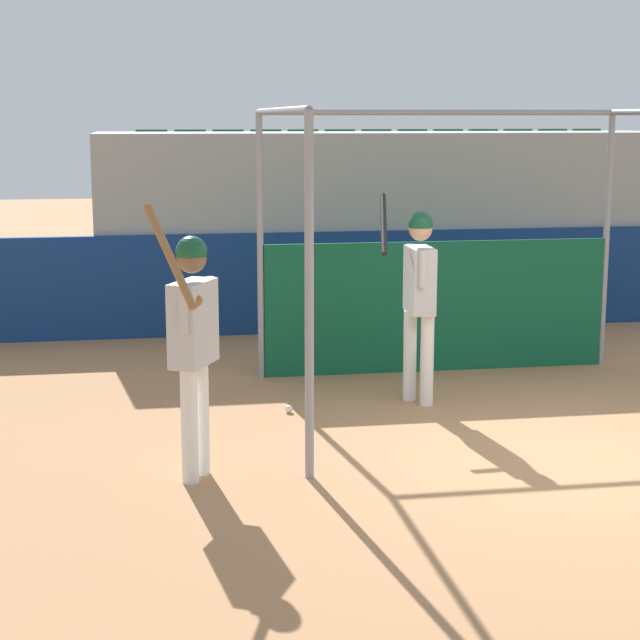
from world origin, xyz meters
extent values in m
plane|color=#A8754C|center=(0.00, 0.00, 0.00)|extent=(60.00, 60.00, 0.00)
cube|color=navy|center=(0.00, 5.69, 0.65)|extent=(24.00, 0.12, 1.30)
cube|color=#9E9E99|center=(0.00, 6.95, 1.28)|extent=(8.15, 2.40, 2.55)
cube|color=#195B33|center=(-3.30, 6.15, 1.35)|extent=(0.45, 0.40, 0.10)
cube|color=#195B33|center=(-3.30, 6.33, 1.58)|extent=(0.45, 0.06, 0.40)
cube|color=#195B33|center=(-2.75, 6.15, 1.35)|extent=(0.45, 0.40, 0.10)
cube|color=#195B33|center=(-2.75, 6.33, 1.58)|extent=(0.45, 0.06, 0.40)
cube|color=#195B33|center=(-2.20, 6.15, 1.35)|extent=(0.45, 0.40, 0.10)
cube|color=#195B33|center=(-2.20, 6.33, 1.58)|extent=(0.45, 0.06, 0.40)
cube|color=#195B33|center=(-1.65, 6.15, 1.35)|extent=(0.45, 0.40, 0.10)
cube|color=#195B33|center=(-1.65, 6.33, 1.58)|extent=(0.45, 0.06, 0.40)
cube|color=#195B33|center=(-1.10, 6.15, 1.35)|extent=(0.45, 0.40, 0.10)
cube|color=#195B33|center=(-1.10, 6.33, 1.58)|extent=(0.45, 0.06, 0.40)
cube|color=#195B33|center=(-0.55, 6.15, 1.35)|extent=(0.45, 0.40, 0.10)
cube|color=#195B33|center=(-0.55, 6.33, 1.58)|extent=(0.45, 0.06, 0.40)
cube|color=#195B33|center=(0.00, 6.15, 1.35)|extent=(0.45, 0.40, 0.10)
cube|color=#195B33|center=(0.00, 6.33, 1.58)|extent=(0.45, 0.06, 0.40)
cube|color=#195B33|center=(0.55, 6.15, 1.35)|extent=(0.45, 0.40, 0.10)
cube|color=#195B33|center=(0.55, 6.33, 1.58)|extent=(0.45, 0.06, 0.40)
cube|color=#195B33|center=(1.10, 6.15, 1.35)|extent=(0.45, 0.40, 0.10)
cube|color=#195B33|center=(1.10, 6.33, 1.58)|extent=(0.45, 0.06, 0.40)
cube|color=#195B33|center=(1.65, 6.15, 1.35)|extent=(0.45, 0.40, 0.10)
cube|color=#195B33|center=(1.65, 6.33, 1.58)|extent=(0.45, 0.06, 0.40)
cube|color=#195B33|center=(2.20, 6.15, 1.35)|extent=(0.45, 0.40, 0.10)
cube|color=#195B33|center=(2.20, 6.33, 1.58)|extent=(0.45, 0.06, 0.40)
cube|color=#195B33|center=(2.75, 6.15, 1.35)|extent=(0.45, 0.40, 0.10)
cube|color=#195B33|center=(2.75, 6.33, 1.58)|extent=(0.45, 0.06, 0.40)
cube|color=#195B33|center=(3.30, 6.15, 1.35)|extent=(0.45, 0.40, 0.10)
cube|color=#195B33|center=(3.30, 6.33, 1.58)|extent=(0.45, 0.06, 0.40)
cube|color=#195B33|center=(-3.30, 6.95, 1.75)|extent=(0.45, 0.40, 0.10)
cube|color=#195B33|center=(-3.30, 7.13, 1.98)|extent=(0.45, 0.06, 0.40)
cube|color=#195B33|center=(-2.75, 6.95, 1.75)|extent=(0.45, 0.40, 0.10)
cube|color=#195B33|center=(-2.75, 7.13, 1.98)|extent=(0.45, 0.06, 0.40)
cube|color=#195B33|center=(-2.20, 6.95, 1.75)|extent=(0.45, 0.40, 0.10)
cube|color=#195B33|center=(-2.20, 7.13, 1.98)|extent=(0.45, 0.06, 0.40)
cube|color=#195B33|center=(-1.65, 6.95, 1.75)|extent=(0.45, 0.40, 0.10)
cube|color=#195B33|center=(-1.65, 7.13, 1.98)|extent=(0.45, 0.06, 0.40)
cube|color=#195B33|center=(-1.10, 6.95, 1.75)|extent=(0.45, 0.40, 0.10)
cube|color=#195B33|center=(-1.10, 7.13, 1.98)|extent=(0.45, 0.06, 0.40)
cube|color=#195B33|center=(-0.55, 6.95, 1.75)|extent=(0.45, 0.40, 0.10)
cube|color=#195B33|center=(-0.55, 7.13, 1.98)|extent=(0.45, 0.06, 0.40)
cube|color=#195B33|center=(0.00, 6.95, 1.75)|extent=(0.45, 0.40, 0.10)
cube|color=#195B33|center=(0.00, 7.13, 1.98)|extent=(0.45, 0.06, 0.40)
cube|color=#195B33|center=(0.55, 6.95, 1.75)|extent=(0.45, 0.40, 0.10)
cube|color=#195B33|center=(0.55, 7.13, 1.98)|extent=(0.45, 0.06, 0.40)
cube|color=#195B33|center=(1.10, 6.95, 1.75)|extent=(0.45, 0.40, 0.10)
cube|color=#195B33|center=(1.10, 7.13, 1.98)|extent=(0.45, 0.06, 0.40)
cube|color=#195B33|center=(1.65, 6.95, 1.75)|extent=(0.45, 0.40, 0.10)
cube|color=#195B33|center=(1.65, 7.13, 1.98)|extent=(0.45, 0.06, 0.40)
cube|color=#195B33|center=(2.20, 6.95, 1.75)|extent=(0.45, 0.40, 0.10)
cube|color=#195B33|center=(2.20, 7.13, 1.98)|extent=(0.45, 0.06, 0.40)
cube|color=#195B33|center=(2.75, 6.95, 1.75)|extent=(0.45, 0.40, 0.10)
cube|color=#195B33|center=(2.75, 7.13, 1.98)|extent=(0.45, 0.06, 0.40)
cube|color=#195B33|center=(3.30, 6.95, 1.75)|extent=(0.45, 0.40, 0.10)
cube|color=#195B33|center=(3.30, 7.13, 1.98)|extent=(0.45, 0.06, 0.40)
cube|color=#195B33|center=(-3.30, 7.75, 2.15)|extent=(0.45, 0.40, 0.10)
cube|color=#195B33|center=(-3.30, 7.93, 2.38)|extent=(0.45, 0.06, 0.40)
cube|color=#195B33|center=(-2.75, 7.75, 2.15)|extent=(0.45, 0.40, 0.10)
cube|color=#195B33|center=(-2.75, 7.93, 2.38)|extent=(0.45, 0.06, 0.40)
cube|color=#195B33|center=(-2.20, 7.75, 2.15)|extent=(0.45, 0.40, 0.10)
cube|color=#195B33|center=(-2.20, 7.93, 2.38)|extent=(0.45, 0.06, 0.40)
cube|color=#195B33|center=(-1.65, 7.75, 2.15)|extent=(0.45, 0.40, 0.10)
cube|color=#195B33|center=(-1.65, 7.93, 2.38)|extent=(0.45, 0.06, 0.40)
cube|color=#195B33|center=(-1.10, 7.75, 2.15)|extent=(0.45, 0.40, 0.10)
cube|color=#195B33|center=(-1.10, 7.93, 2.38)|extent=(0.45, 0.06, 0.40)
cube|color=#195B33|center=(-0.55, 7.75, 2.15)|extent=(0.45, 0.40, 0.10)
cube|color=#195B33|center=(-0.55, 7.93, 2.38)|extent=(0.45, 0.06, 0.40)
cube|color=#195B33|center=(0.00, 7.75, 2.15)|extent=(0.45, 0.40, 0.10)
cube|color=#195B33|center=(0.00, 7.93, 2.38)|extent=(0.45, 0.06, 0.40)
cube|color=#195B33|center=(0.55, 7.75, 2.15)|extent=(0.45, 0.40, 0.10)
cube|color=#195B33|center=(0.55, 7.93, 2.38)|extent=(0.45, 0.06, 0.40)
cube|color=#195B33|center=(1.10, 7.75, 2.15)|extent=(0.45, 0.40, 0.10)
cube|color=#195B33|center=(1.10, 7.93, 2.38)|extent=(0.45, 0.06, 0.40)
cube|color=#195B33|center=(1.65, 7.75, 2.15)|extent=(0.45, 0.40, 0.10)
cube|color=#195B33|center=(1.65, 7.93, 2.38)|extent=(0.45, 0.06, 0.40)
cube|color=#195B33|center=(2.20, 7.75, 2.15)|extent=(0.45, 0.40, 0.10)
cube|color=#195B33|center=(2.20, 7.93, 2.38)|extent=(0.45, 0.06, 0.40)
cube|color=#195B33|center=(2.75, 7.75, 2.15)|extent=(0.45, 0.40, 0.10)
cube|color=#195B33|center=(2.75, 7.93, 2.38)|extent=(0.45, 0.06, 0.40)
cube|color=#195B33|center=(3.30, 7.75, 2.15)|extent=(0.45, 0.40, 0.10)
cube|color=#195B33|center=(3.30, 7.93, 2.38)|extent=(0.45, 0.06, 0.40)
cylinder|color=gray|center=(-2.26, 0.03, 1.40)|extent=(0.07, 0.07, 2.80)
cylinder|color=gray|center=(-2.26, 3.33, 1.40)|extent=(0.07, 0.07, 2.80)
cylinder|color=gray|center=(1.61, 3.33, 1.40)|extent=(0.07, 0.07, 2.80)
cylinder|color=gray|center=(-2.26, 1.68, 2.80)|extent=(0.06, 3.31, 0.06)
cylinder|color=gray|center=(-0.32, 3.33, 2.80)|extent=(3.87, 0.06, 0.06)
cube|color=#0F5133|center=(-0.32, 3.31, 0.72)|extent=(3.80, 0.03, 1.43)
cylinder|color=white|center=(-0.80, 1.94, 0.45)|extent=(0.13, 0.13, 0.90)
cylinder|color=white|center=(-0.92, 2.16, 0.45)|extent=(0.13, 0.13, 0.90)
cube|color=#B7B7B7|center=(-0.86, 2.05, 1.21)|extent=(0.23, 0.48, 0.64)
sphere|color=tan|center=(-0.86, 2.05, 1.70)|extent=(0.22, 0.22, 0.22)
sphere|color=#144C2D|center=(-0.86, 2.05, 1.75)|extent=(0.24, 0.24, 0.24)
cylinder|color=#B7B7B7|center=(-0.91, 1.80, 1.36)|extent=(0.07, 0.07, 0.35)
cylinder|color=#B7B7B7|center=(-0.90, 2.30, 1.36)|extent=(0.07, 0.07, 0.35)
cylinder|color=black|center=(-1.16, 2.33, 1.73)|extent=(0.20, 0.75, 0.55)
sphere|color=black|center=(-0.81, 2.26, 1.48)|extent=(0.08, 0.08, 0.08)
cylinder|color=white|center=(-3.07, 0.25, 0.45)|extent=(0.17, 0.17, 0.90)
cylinder|color=white|center=(-3.17, 0.06, 0.45)|extent=(0.17, 0.17, 0.90)
cube|color=#B7B7B7|center=(-3.12, 0.16, 1.22)|extent=(0.41, 0.52, 0.64)
sphere|color=brown|center=(-3.12, 0.16, 1.72)|extent=(0.23, 0.23, 0.23)
sphere|color=#144C2D|center=(-3.12, 0.16, 1.77)|extent=(0.24, 0.24, 0.24)
cylinder|color=#B7B7B7|center=(-2.97, 0.36, 1.37)|extent=(0.09, 0.09, 0.35)
cylinder|color=#B7B7B7|center=(-3.20, -0.08, 1.37)|extent=(0.09, 0.09, 0.35)
cylinder|color=brown|center=(-3.29, -0.16, 1.77)|extent=(0.38, 0.46, 0.73)
sphere|color=brown|center=(-3.10, -0.01, 1.42)|extent=(0.08, 0.08, 0.08)
sphere|color=white|center=(-2.16, 1.89, 0.04)|extent=(0.07, 0.07, 0.07)
camera|label=1|loc=(-3.49, -7.80, 2.75)|focal=60.00mm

